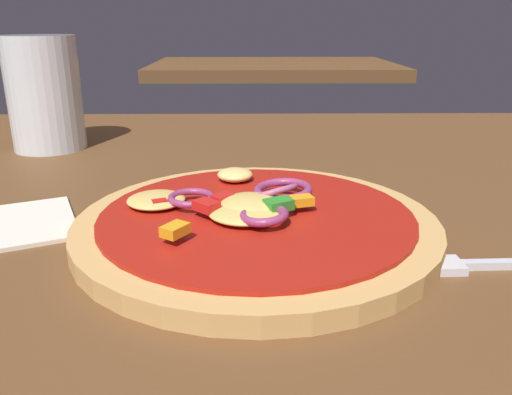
% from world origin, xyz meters
% --- Properties ---
extents(dining_table, '(1.35, 0.96, 0.04)m').
position_xyz_m(dining_table, '(0.00, 0.00, 0.02)').
color(dining_table, brown).
rests_on(dining_table, ground).
extents(pizza, '(0.25, 0.25, 0.03)m').
position_xyz_m(pizza, '(-0.03, 0.01, 0.05)').
color(pizza, tan).
rests_on(pizza, dining_table).
extents(beer_glass, '(0.08, 0.08, 0.12)m').
position_xyz_m(beer_glass, '(-0.26, 0.26, 0.09)').
color(beer_glass, silver).
rests_on(beer_glass, dining_table).
extents(background_table, '(0.81, 0.53, 0.04)m').
position_xyz_m(background_table, '(0.05, 1.46, 0.02)').
color(background_table, brown).
rests_on(background_table, ground).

